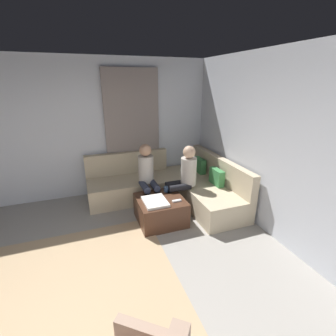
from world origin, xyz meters
name	(u,v)px	position (x,y,z in m)	size (l,w,h in m)	color
ground_plane	(73,321)	(0.00, 0.00, -0.05)	(6.00, 6.00, 0.10)	gray
wall_back	(315,160)	(0.00, 2.94, 1.35)	(6.00, 0.12, 2.70)	silver
wall_left	(64,131)	(-2.94, 0.00, 1.35)	(0.12, 6.00, 2.70)	silver
curtain_panel	(133,133)	(-2.84, 1.30, 1.25)	(0.06, 1.10, 2.50)	gray
area_rug	(82,298)	(-0.20, 0.10, 0.01)	(2.60, 2.20, 0.01)	tan
sectional_couch	(172,186)	(-2.08, 1.88, 0.28)	(2.10, 2.55, 0.87)	#C6B593
ottoman	(160,210)	(-1.39, 1.41, 0.21)	(0.76, 0.76, 0.42)	#4C2D1E
folded_blanket	(155,202)	(-1.29, 1.29, 0.44)	(0.44, 0.36, 0.04)	white
coffee_mug	(166,189)	(-1.61, 1.59, 0.47)	(0.08, 0.08, 0.10)	#334C72
game_remote	(177,201)	(-1.21, 1.63, 0.43)	(0.05, 0.15, 0.02)	white
person_on_couch_back	(184,176)	(-1.65, 1.93, 0.66)	(0.30, 0.60, 1.20)	black
person_on_couch_side	(147,174)	(-1.93, 1.34, 0.66)	(0.60, 0.30, 1.20)	#2D3347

